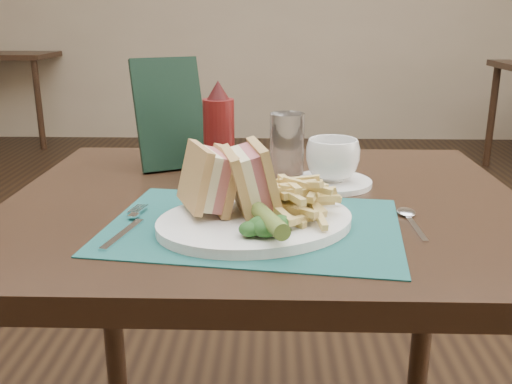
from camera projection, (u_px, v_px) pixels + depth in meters
floor at (266, 384)px, 1.70m from camera, size 7.00×7.00×0.00m
wall_back at (271, 138)px, 5.04m from camera, size 6.00×0.00×6.00m
table_main at (265, 380)px, 1.11m from camera, size 0.90×0.75×0.75m
table_bg_left at (8, 97)px, 4.84m from camera, size 0.90×0.75×0.75m
placemat at (254, 225)px, 0.86m from camera, size 0.47×0.37×0.00m
plate at (255, 222)px, 0.86m from camera, size 0.37×0.34×0.01m
sandwich_half_a at (195, 180)px, 0.86m from camera, size 0.11×0.13×0.11m
sandwich_half_b at (237, 179)px, 0.86m from camera, size 0.10×0.12×0.11m
kale_garnish at (259, 223)px, 0.79m from camera, size 0.11×0.08×0.03m
pickle_spear at (268, 219)px, 0.78m from camera, size 0.06×0.12×0.03m
fries_pile at (299, 194)px, 0.86m from camera, size 0.18×0.20×0.06m
fork at (128, 224)px, 0.85m from camera, size 0.07×0.17×0.01m
spoon at (413, 221)px, 0.87m from camera, size 0.04×0.15×0.01m
saucer at (331, 182)px, 1.07m from camera, size 0.18×0.18×0.01m
coffee_cup at (332, 160)px, 1.06m from camera, size 0.14×0.14×0.08m
drinking_glass at (287, 147)px, 1.08m from camera, size 0.09×0.09×0.13m
ketchup_bottle at (219, 128)px, 1.12m from camera, size 0.06×0.06×0.19m
check_presenter at (170, 114)px, 1.17m from camera, size 0.16×0.14×0.22m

